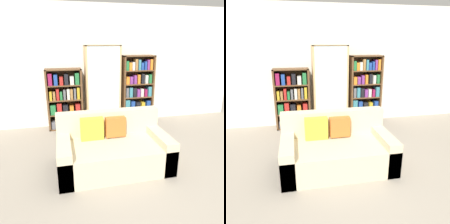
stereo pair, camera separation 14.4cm
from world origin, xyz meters
TOP-DOWN VIEW (x-y plane):
  - ground_plane at (0.00, 0.00)m, footprint 16.00×16.00m
  - wall_back at (0.00, 2.63)m, footprint 6.97×0.06m
  - couch at (-0.16, 0.60)m, footprint 1.70×0.96m
  - bookshelf_left at (-0.82, 2.42)m, footprint 0.77×0.32m
  - display_cabinet at (0.04, 2.41)m, footprint 0.78×0.36m
  - bookshelf_right at (0.88, 2.42)m, footprint 0.74×0.32m
  - wine_bottle at (0.71, 1.90)m, footprint 0.07×0.07m

SIDE VIEW (x-z plane):
  - ground_plane at x=0.00m, z-range 0.00..0.00m
  - wine_bottle at x=0.71m, z-range -0.03..0.34m
  - couch at x=-0.16m, z-range -0.13..0.70m
  - bookshelf_left at x=-0.82m, z-range -0.03..1.32m
  - bookshelf_right at x=0.88m, z-range -0.03..1.58m
  - display_cabinet at x=0.04m, z-range 0.00..1.83m
  - wall_back at x=0.00m, z-range 0.00..2.70m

